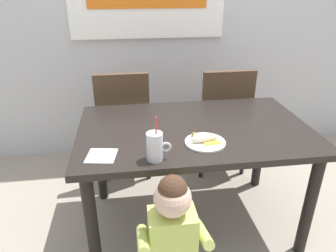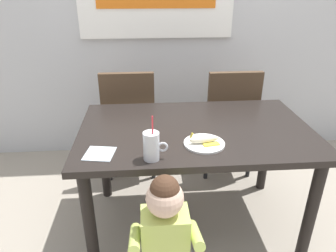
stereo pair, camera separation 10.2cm
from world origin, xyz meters
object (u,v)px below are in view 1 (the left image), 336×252
dining_chair_left (124,119)px  paper_napkin (101,156)px  dining_table (194,141)px  peeled_banana (206,138)px  dining_chair_right (222,115)px  milk_cup (155,148)px  toddler_standing (172,233)px  snack_plate (205,142)px

dining_chair_left → paper_napkin: 0.99m
dining_table → peeled_banana: (0.01, -0.22, 0.13)m
dining_chair_right → dining_table: bearing=58.6°
milk_cup → peeled_banana: size_ratio=1.44×
dining_chair_left → paper_napkin: dining_chair_left is taller
toddler_standing → paper_napkin: toddler_standing is taller
paper_napkin → dining_table: bearing=26.7°
paper_napkin → milk_cup: bearing=-14.4°
dining_chair_right → peeled_banana: 0.97m
toddler_standing → milk_cup: (-0.05, 0.28, 0.30)m
milk_cup → peeled_banana: milk_cup is taller
dining_chair_right → paper_napkin: 1.34m
snack_plate → toddler_standing: bearing=-120.9°
toddler_standing → peeled_banana: (0.25, 0.42, 0.26)m
dining_table → milk_cup: bearing=-128.9°
dining_table → snack_plate: snack_plate is taller
dining_table → peeled_banana: bearing=-86.3°
dining_table → paper_napkin: paper_napkin is taller
dining_chair_left → snack_plate: (0.46, -0.90, 0.22)m
dining_table → toddler_standing: (-0.24, -0.64, -0.13)m
dining_chair_left → paper_napkin: bearing=83.3°
milk_cup → toddler_standing: bearing=-80.6°
dining_chair_right → paper_napkin: (-0.95, -0.92, 0.22)m
dining_chair_left → dining_chair_right: bearing=177.2°
dining_chair_left → milk_cup: milk_cup is taller
peeled_banana → paper_napkin: size_ratio=1.17×
snack_plate → dining_chair_left: bearing=117.0°
dining_table → milk_cup: 0.48m
snack_plate → paper_napkin: (-0.57, -0.06, -0.00)m
milk_cup → dining_chair_left: bearing=98.9°
dining_table → dining_chair_right: bearing=58.6°
toddler_standing → paper_napkin: bearing=132.2°
dining_chair_left → paper_napkin: size_ratio=6.40×
dining_chair_right → dining_chair_left: bearing=-2.8°
milk_cup → snack_plate: size_ratio=1.09×
milk_cup → dining_table: bearing=51.1°
dining_chair_left → milk_cup: size_ratio=3.82×
paper_napkin → dining_chair_right: bearing=44.1°
milk_cup → peeled_banana: bearing=23.8°
dining_chair_left → peeled_banana: 1.04m
toddler_standing → peeled_banana: peeled_banana is taller
dining_table → snack_plate: 0.24m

